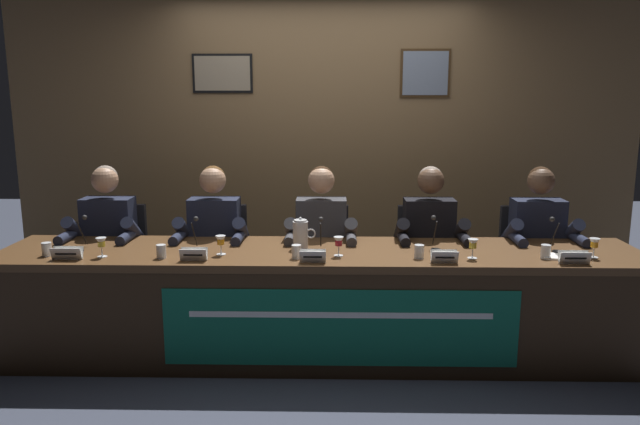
{
  "coord_description": "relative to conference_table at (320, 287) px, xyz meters",
  "views": [
    {
      "loc": [
        0.08,
        -3.83,
        1.73
      ],
      "look_at": [
        0.0,
        0.0,
        0.97
      ],
      "focal_mm": 33.93,
      "sensor_mm": 36.0,
      "label": 1
    }
  ],
  "objects": [
    {
      "name": "nameplate_far_left",
      "position": [
        -1.56,
        -0.15,
        0.26
      ],
      "size": [
        0.19,
        0.06,
        0.08
      ],
      "color": "white",
      "rests_on": "conference_table"
    },
    {
      "name": "panelist_right",
      "position": [
        0.78,
        0.49,
        0.2
      ],
      "size": [
        0.51,
        0.48,
        1.22
      ],
      "color": "black",
      "rests_on": "ground_plane"
    },
    {
      "name": "document_stack_far_right",
      "position": [
        1.5,
        -0.04,
        0.22
      ],
      "size": [
        0.23,
        0.18,
        0.01
      ],
      "color": "white",
      "rests_on": "conference_table"
    },
    {
      "name": "nameplate_right",
      "position": [
        0.75,
        -0.18,
        0.26
      ],
      "size": [
        0.16,
        0.06,
        0.08
      ],
      "color": "white",
      "rests_on": "conference_table"
    },
    {
      "name": "panelist_far_left",
      "position": [
        -1.56,
        0.49,
        0.2
      ],
      "size": [
        0.51,
        0.48,
        1.22
      ],
      "color": "black",
      "rests_on": "ground_plane"
    },
    {
      "name": "panelist_far_right",
      "position": [
        1.55,
        0.49,
        0.2
      ],
      "size": [
        0.51,
        0.48,
        1.22
      ],
      "color": "black",
      "rests_on": "ground_plane"
    },
    {
      "name": "chair_right",
      "position": [
        0.78,
        0.69,
        -0.07
      ],
      "size": [
        0.44,
        0.45,
        0.89
      ],
      "color": "black",
      "rests_on": "ground_plane"
    },
    {
      "name": "juice_glass_far_right",
      "position": [
        1.71,
        -0.04,
        0.3
      ],
      "size": [
        0.06,
        0.06,
        0.12
      ],
      "color": "white",
      "rests_on": "conference_table"
    },
    {
      "name": "juice_glass_left",
      "position": [
        -0.63,
        -0.02,
        0.3
      ],
      "size": [
        0.06,
        0.06,
        0.12
      ],
      "color": "white",
      "rests_on": "conference_table"
    },
    {
      "name": "panelist_center",
      "position": [
        -0.0,
        0.49,
        0.2
      ],
      "size": [
        0.51,
        0.48,
        1.22
      ],
      "color": "black",
      "rests_on": "ground_plane"
    },
    {
      "name": "juice_glass_center",
      "position": [
        0.12,
        -0.03,
        0.3
      ],
      "size": [
        0.06,
        0.06,
        0.12
      ],
      "color": "white",
      "rests_on": "conference_table"
    },
    {
      "name": "juice_glass_far_left",
      "position": [
        -1.37,
        -0.09,
        0.3
      ],
      "size": [
        0.06,
        0.06,
        0.12
      ],
      "color": "white",
      "rests_on": "conference_table"
    },
    {
      "name": "microphone_far_right",
      "position": [
        1.51,
        0.09,
        0.29
      ],
      "size": [
        0.06,
        0.17,
        0.22
      ],
      "color": "black",
      "rests_on": "conference_table"
    },
    {
      "name": "nameplate_left",
      "position": [
        -0.77,
        -0.16,
        0.26
      ],
      "size": [
        0.16,
        0.06,
        0.08
      ],
      "color": "white",
      "rests_on": "conference_table"
    },
    {
      "name": "conference_table",
      "position": [
        0.0,
        0.0,
        0.0
      ],
      "size": [
        4.19,
        0.78,
        0.72
      ],
      "color": "brown",
      "rests_on": "ground_plane"
    },
    {
      "name": "nameplate_far_right",
      "position": [
        1.53,
        -0.18,
        0.26
      ],
      "size": [
        0.18,
        0.06,
        0.08
      ],
      "color": "white",
      "rests_on": "conference_table"
    },
    {
      "name": "microphone_left",
      "position": [
        -0.82,
        0.05,
        0.29
      ],
      "size": [
        0.06,
        0.17,
        0.22
      ],
      "color": "black",
      "rests_on": "conference_table"
    },
    {
      "name": "chair_center",
      "position": [
        -0.0,
        0.69,
        -0.07
      ],
      "size": [
        0.44,
        0.45,
        0.89
      ],
      "color": "black",
      "rests_on": "ground_plane"
    },
    {
      "name": "water_cup_right",
      "position": [
        0.62,
        -0.07,
        0.25
      ],
      "size": [
        0.06,
        0.06,
        0.08
      ],
      "color": "silver",
      "rests_on": "conference_table"
    },
    {
      "name": "chair_left",
      "position": [
        -0.78,
        0.69,
        -0.07
      ],
      "size": [
        0.44,
        0.45,
        0.89
      ],
      "color": "black",
      "rests_on": "ground_plane"
    },
    {
      "name": "water_cup_center",
      "position": [
        -0.15,
        -0.09,
        0.25
      ],
      "size": [
        0.06,
        0.06,
        0.08
      ],
      "color": "silver",
      "rests_on": "conference_table"
    },
    {
      "name": "microphone_right",
      "position": [
        0.75,
        0.12,
        0.29
      ],
      "size": [
        0.06,
        0.17,
        0.22
      ],
      "color": "black",
      "rests_on": "conference_table"
    },
    {
      "name": "microphone_far_left",
      "position": [
        -1.57,
        0.08,
        0.29
      ],
      "size": [
        0.06,
        0.17,
        0.22
      ],
      "color": "black",
      "rests_on": "conference_table"
    },
    {
      "name": "water_pitcher_central",
      "position": [
        -0.13,
        0.16,
        0.31
      ],
      "size": [
        0.15,
        0.1,
        0.21
      ],
      "color": "silver",
      "rests_on": "conference_table"
    },
    {
      "name": "chair_far_left",
      "position": [
        -1.56,
        0.69,
        -0.07
      ],
      "size": [
        0.44,
        0.45,
        0.89
      ],
      "color": "black",
      "rests_on": "ground_plane"
    },
    {
      "name": "chair_far_right",
      "position": [
        1.55,
        0.69,
        -0.07
      ],
      "size": [
        0.44,
        0.45,
        0.89
      ],
      "color": "black",
      "rests_on": "ground_plane"
    },
    {
      "name": "wall_back_panelled",
      "position": [
        -0.0,
        1.57,
        0.8
      ],
      "size": [
        5.39,
        0.14,
        2.6
      ],
      "color": "#937047",
      "rests_on": "ground_plane"
    },
    {
      "name": "water_cup_left",
      "position": [
        -0.99,
        -0.1,
        0.25
      ],
      "size": [
        0.06,
        0.06,
        0.08
      ],
      "color": "silver",
      "rests_on": "conference_table"
    },
    {
      "name": "nameplate_center",
      "position": [
        -0.04,
        -0.19,
        0.26
      ],
      "size": [
        0.16,
        0.06,
        0.08
      ],
      "color": "white",
      "rests_on": "conference_table"
    },
    {
      "name": "juice_glass_right",
      "position": [
        0.95,
        -0.07,
        0.3
      ],
      "size": [
        0.06,
        0.06,
        0.12
      ],
      "color": "white",
      "rests_on": "conference_table"
    },
    {
      "name": "water_cup_far_left",
      "position": [
        -1.72,
        -0.07,
        0.25
      ],
      "size": [
        0.06,
        0.06,
        0.08
      ],
      "color": "silver",
      "rests_on": "conference_table"
    },
    {
      "name": "water_cup_far_right",
      "position": [
        1.4,
        -0.05,
        0.25
      ],
      "size": [
        0.06,
        0.06,
        0.08
      ],
      "color": "silver",
      "rests_on": "conference_table"
    },
    {
      "name": "ground_plane",
      "position": [
        -0.0,
        0.12,
        -0.51
      ],
      "size": [
        12.0,
        12.0,
        0.0
      ],
      "primitive_type": "plane",
      "color": "#383D4C"
    },
    {
      "name": "panelist_left",
      "position": [
        -0.78,
        0.49,
        0.2
      ],
      "size": [
        0.51,
        0.48,
        1.22
      ],
      "color": "black",
      "rests_on": "ground_plane"
    },
    {
      "name": "microphone_center",
      "position": [
        0.0,
        0.06,
        0.29
      ],
      "size": [
        0.06,
        0.17,
        0.22
      ],
      "color": "black",
      "rests_on": "conference_table"
    }
  ]
}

